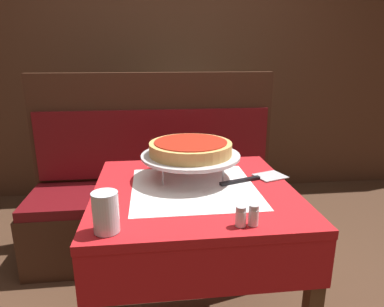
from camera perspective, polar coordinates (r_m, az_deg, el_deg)
dining_table_front at (r=1.39m, az=0.30°, el=-10.26°), size 0.77×0.77×0.78m
dining_table_rear at (r=2.83m, az=-0.60°, el=3.73°), size 0.64×0.64×0.78m
booth_bench at (r=2.29m, az=-5.87°, el=-8.31°), size 1.60×0.53×1.16m
back_wall_panel at (r=3.16m, az=-4.10°, el=14.82°), size 6.00×0.04×2.40m
pizza_pan_stand at (r=1.41m, az=-0.14°, el=-0.51°), size 0.41×0.41×0.10m
deep_dish_pizza at (r=1.40m, az=-0.14°, el=0.94°), size 0.34×0.34×0.05m
pizza_server at (r=1.44m, az=10.67°, el=-4.07°), size 0.31×0.16×0.01m
water_glass_near at (r=1.03m, az=-14.19°, el=-9.45°), size 0.08×0.08×0.12m
salt_shaker at (r=1.05m, az=8.12°, el=-10.32°), size 0.03×0.03×0.06m
pepper_shaker at (r=1.06m, az=10.22°, el=-10.09°), size 0.03×0.03×0.07m
condiment_caddy at (r=2.84m, az=-0.59°, el=7.09°), size 0.13×0.13×0.18m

